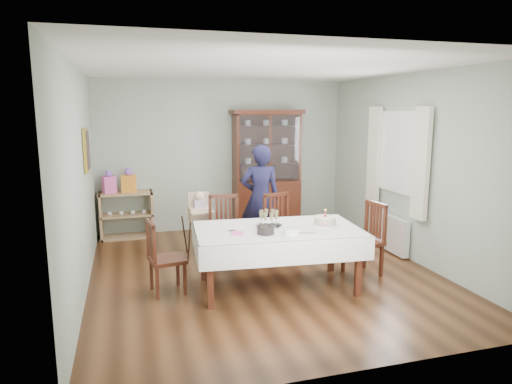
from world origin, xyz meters
name	(u,v)px	position (x,y,z in m)	size (l,w,h in m)	color
floor	(263,272)	(0.00, 0.00, 0.00)	(5.00, 5.00, 0.00)	#593319
room_shell	(252,144)	(0.00, 0.53, 1.70)	(5.00, 5.00, 5.00)	#9EAA99
dining_table	(277,258)	(0.01, -0.56, 0.38)	(2.09, 1.31, 0.76)	#4A2212
china_cabinet	(267,168)	(0.75, 2.26, 1.12)	(1.30, 0.48, 2.18)	#4A2212
sideboard	(127,215)	(-1.75, 2.28, 0.40)	(0.90, 0.38, 0.80)	tan
picture_frame	(86,150)	(-2.22, 0.80, 1.65)	(0.04, 0.48, 0.58)	gold
window	(399,152)	(2.22, 0.30, 1.55)	(0.04, 1.02, 1.22)	white
curtain_left	(421,164)	(2.16, -0.32, 1.45)	(0.07, 0.30, 1.55)	silver
curtain_right	(374,155)	(2.16, 0.92, 1.45)	(0.07, 0.30, 1.55)	silver
radiator	(391,233)	(2.16, 0.30, 0.30)	(0.10, 0.80, 0.55)	white
chair_far_left	(226,246)	(-0.43, 0.39, 0.30)	(0.48, 0.48, 0.99)	#4A2212
chair_far_right	(282,242)	(0.40, 0.38, 0.29)	(0.51, 0.51, 0.98)	#4A2212
chair_end_left	(166,271)	(-1.32, -0.35, 0.27)	(0.46, 0.46, 0.90)	#4A2212
chair_end_right	(364,253)	(1.28, -0.42, 0.29)	(0.49, 0.49, 0.96)	#4A2212
woman	(260,198)	(0.26, 0.99, 0.83)	(0.61, 0.40, 1.66)	black
high_chair	(201,231)	(-0.69, 0.95, 0.39)	(0.45, 0.45, 0.99)	black
champagne_tray	(269,222)	(-0.07, -0.46, 0.82)	(0.33, 0.33, 0.20)	silver
birthday_cake	(325,221)	(0.62, -0.61, 0.82)	(0.31, 0.31, 0.21)	white
plate_stack_dark	(266,230)	(-0.20, -0.76, 0.81)	(0.20, 0.20, 0.10)	black
plate_stack_white	(291,231)	(0.06, -0.89, 0.80)	(0.20, 0.20, 0.08)	white
napkin_stack	(237,233)	(-0.52, -0.68, 0.77)	(0.14, 0.14, 0.02)	#E454A4
cutlery	(231,231)	(-0.56, -0.56, 0.77)	(0.10, 0.14, 0.01)	silver
cake_knife	(305,233)	(0.24, -0.87, 0.77)	(0.26, 0.02, 0.01)	silver
gift_bag_pink	(109,183)	(-2.01, 2.26, 0.97)	(0.24, 0.20, 0.38)	#E454A4
gift_bag_orange	(129,181)	(-1.69, 2.26, 0.98)	(0.25, 0.20, 0.41)	orange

